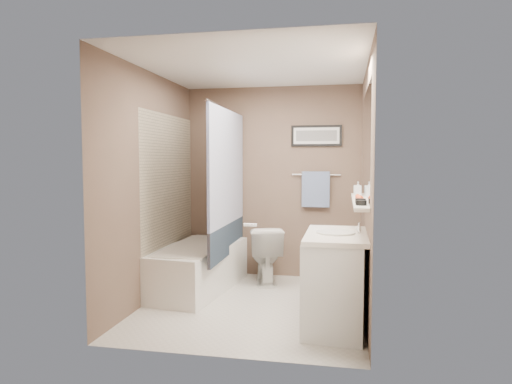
% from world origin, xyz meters
% --- Properties ---
extents(ground, '(2.50, 2.50, 0.00)m').
position_xyz_m(ground, '(0.00, 0.00, 0.00)').
color(ground, beige).
rests_on(ground, ground).
extents(ceiling, '(2.20, 2.50, 0.04)m').
position_xyz_m(ceiling, '(0.00, 0.00, 2.38)').
color(ceiling, white).
rests_on(ceiling, wall_back).
extents(wall_back, '(2.20, 0.04, 2.40)m').
position_xyz_m(wall_back, '(0.00, 1.23, 1.20)').
color(wall_back, brown).
rests_on(wall_back, ground).
extents(wall_front, '(2.20, 0.04, 2.40)m').
position_xyz_m(wall_front, '(0.00, -1.23, 1.20)').
color(wall_front, brown).
rests_on(wall_front, ground).
extents(wall_left, '(0.04, 2.50, 2.40)m').
position_xyz_m(wall_left, '(-1.08, 0.00, 1.20)').
color(wall_left, brown).
rests_on(wall_left, ground).
extents(wall_right, '(0.04, 2.50, 2.40)m').
position_xyz_m(wall_right, '(1.08, 0.00, 1.20)').
color(wall_right, brown).
rests_on(wall_right, ground).
extents(tile_surround, '(0.02, 1.55, 2.00)m').
position_xyz_m(tile_surround, '(-1.09, 0.50, 1.00)').
color(tile_surround, tan).
rests_on(tile_surround, wall_left).
extents(curtain_rod, '(0.02, 1.55, 0.02)m').
position_xyz_m(curtain_rod, '(-0.40, 0.50, 2.05)').
color(curtain_rod, silver).
rests_on(curtain_rod, wall_left).
extents(curtain_upper, '(0.03, 1.45, 1.28)m').
position_xyz_m(curtain_upper, '(-0.40, 0.50, 1.40)').
color(curtain_upper, silver).
rests_on(curtain_upper, curtain_rod).
extents(curtain_lower, '(0.03, 1.45, 0.36)m').
position_xyz_m(curtain_lower, '(-0.40, 0.50, 0.58)').
color(curtain_lower, '#243444').
rests_on(curtain_lower, curtain_rod).
extents(mirror, '(0.02, 1.60, 1.00)m').
position_xyz_m(mirror, '(1.09, -0.15, 1.62)').
color(mirror, silver).
rests_on(mirror, wall_right).
extents(shelf, '(0.12, 1.60, 0.03)m').
position_xyz_m(shelf, '(1.04, -0.15, 1.10)').
color(shelf, silver).
rests_on(shelf, wall_right).
extents(towel_bar, '(0.60, 0.02, 0.02)m').
position_xyz_m(towel_bar, '(0.55, 1.22, 1.30)').
color(towel_bar, silver).
rests_on(towel_bar, wall_back).
extents(towel, '(0.34, 0.05, 0.44)m').
position_xyz_m(towel, '(0.55, 1.20, 1.12)').
color(towel, '#93ACD6').
rests_on(towel, towel_bar).
extents(art_frame, '(0.62, 0.02, 0.26)m').
position_xyz_m(art_frame, '(0.55, 1.23, 1.78)').
color(art_frame, black).
rests_on(art_frame, wall_back).
extents(art_mat, '(0.56, 0.00, 0.20)m').
position_xyz_m(art_mat, '(0.55, 1.22, 1.78)').
color(art_mat, white).
rests_on(art_mat, art_frame).
extents(art_image, '(0.50, 0.00, 0.13)m').
position_xyz_m(art_image, '(0.55, 1.22, 1.78)').
color(art_image, '#595959').
rests_on(art_image, art_mat).
extents(door, '(0.80, 0.02, 2.00)m').
position_xyz_m(door, '(0.55, -1.24, 1.00)').
color(door, silver).
rests_on(door, wall_front).
extents(door_handle, '(0.10, 0.02, 0.02)m').
position_xyz_m(door_handle, '(0.22, -1.19, 1.00)').
color(door_handle, silver).
rests_on(door_handle, door).
extents(bathtub, '(0.88, 1.58, 0.50)m').
position_xyz_m(bathtub, '(-0.75, 0.43, 0.25)').
color(bathtub, white).
rests_on(bathtub, ground).
extents(tub_rim, '(0.56, 1.36, 0.02)m').
position_xyz_m(tub_rim, '(-0.75, 0.43, 0.50)').
color(tub_rim, beige).
rests_on(tub_rim, bathtub).
extents(toilet, '(0.55, 0.75, 0.69)m').
position_xyz_m(toilet, '(-0.03, 0.89, 0.35)').
color(toilet, white).
rests_on(toilet, ground).
extents(vanity, '(0.58, 0.94, 0.80)m').
position_xyz_m(vanity, '(0.85, -0.45, 0.40)').
color(vanity, silver).
rests_on(vanity, ground).
extents(countertop, '(0.54, 0.96, 0.04)m').
position_xyz_m(countertop, '(0.84, -0.45, 0.82)').
color(countertop, silver).
rests_on(countertop, vanity).
extents(sink_basin, '(0.34, 0.34, 0.01)m').
position_xyz_m(sink_basin, '(0.83, -0.45, 0.85)').
color(sink_basin, silver).
rests_on(sink_basin, countertop).
extents(faucet_spout, '(0.02, 0.02, 0.10)m').
position_xyz_m(faucet_spout, '(1.03, -0.45, 0.89)').
color(faucet_spout, silver).
rests_on(faucet_spout, countertop).
extents(faucet_knob, '(0.05, 0.05, 0.05)m').
position_xyz_m(faucet_knob, '(1.03, -0.35, 0.87)').
color(faucet_knob, silver).
rests_on(faucet_knob, countertop).
extents(candle_bowl_near, '(0.09, 0.09, 0.04)m').
position_xyz_m(candle_bowl_near, '(1.04, -0.70, 1.14)').
color(candle_bowl_near, black).
rests_on(candle_bowl_near, shelf).
extents(candle_bowl_far, '(0.09, 0.09, 0.04)m').
position_xyz_m(candle_bowl_far, '(1.04, -0.53, 1.14)').
color(candle_bowl_far, black).
rests_on(candle_bowl_far, shelf).
extents(hair_brush_front, '(0.07, 0.22, 0.04)m').
position_xyz_m(hair_brush_front, '(1.04, -0.25, 1.14)').
color(hair_brush_front, '#DF461F').
rests_on(hair_brush_front, shelf).
extents(hair_brush_back, '(0.06, 0.22, 0.04)m').
position_xyz_m(hair_brush_back, '(1.04, -0.12, 1.14)').
color(hair_brush_back, '#D24B1D').
rests_on(hair_brush_back, shelf).
extents(pink_comb, '(0.05, 0.16, 0.01)m').
position_xyz_m(pink_comb, '(1.04, -0.00, 1.12)').
color(pink_comb, pink).
rests_on(pink_comb, shelf).
extents(glass_jar, '(0.08, 0.08, 0.10)m').
position_xyz_m(glass_jar, '(1.04, 0.45, 1.17)').
color(glass_jar, white).
rests_on(glass_jar, shelf).
extents(soap_bottle, '(0.07, 0.07, 0.15)m').
position_xyz_m(soap_bottle, '(1.04, 0.28, 1.19)').
color(soap_bottle, '#999999').
rests_on(soap_bottle, shelf).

